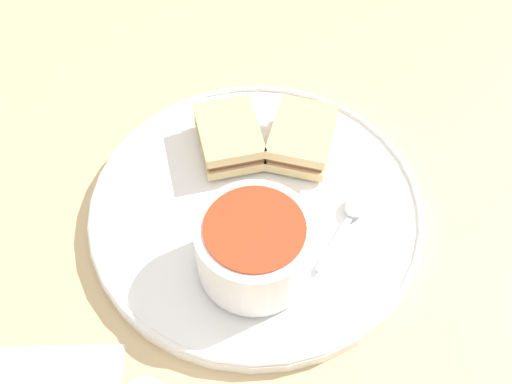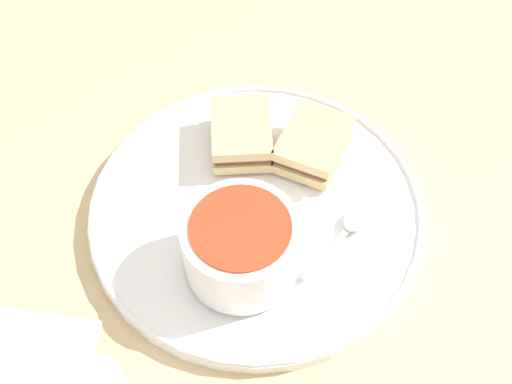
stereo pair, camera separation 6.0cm
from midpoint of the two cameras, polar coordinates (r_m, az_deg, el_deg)
The scene contains 6 objects.
ground_plane at distance 0.63m, azimuth -2.72°, elevation -2.19°, with size 2.40×2.40×0.00m, color #D1B27F.
plate at distance 0.63m, azimuth -2.75°, elevation -1.68°, with size 0.35×0.35×0.02m.
soup_bowl at distance 0.55m, azimuth -3.28°, elevation -5.47°, with size 0.11×0.11×0.07m.
spoon at distance 0.61m, azimuth 6.55°, elevation -1.92°, with size 0.11×0.03×0.01m.
sandwich_half_near at distance 0.65m, azimuth 1.75°, elevation 5.04°, with size 0.09×0.08×0.03m.
sandwich_half_far at distance 0.65m, azimuth -5.23°, elevation 5.10°, with size 0.11×0.10×0.03m.
Camera 1 is at (0.32, 0.14, 0.53)m, focal length 42.00 mm.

